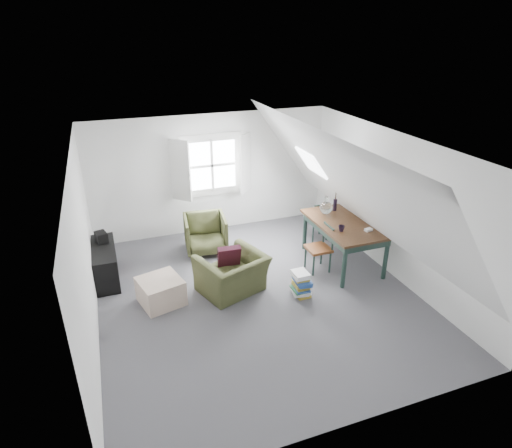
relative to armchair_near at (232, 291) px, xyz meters
name	(u,v)px	position (x,y,z in m)	size (l,w,h in m)	color
floor	(257,295)	(0.35, -0.25, 0.00)	(5.50, 5.50, 0.00)	#4F4F54
ceiling	(257,147)	(0.35, -0.25, 2.50)	(5.50, 5.50, 0.00)	white
wall_back	(212,174)	(0.35, 2.50, 1.25)	(5.00, 5.00, 0.00)	white
wall_front	(352,338)	(0.35, -3.00, 1.25)	(5.00, 5.00, 0.00)	white
wall_left	(84,254)	(-2.15, -0.25, 1.25)	(5.50, 5.50, 0.00)	white
wall_right	(393,206)	(2.85, -0.25, 1.25)	(5.50, 5.50, 0.00)	white
slope_left	(151,209)	(-1.20, -0.25, 1.78)	(5.50, 5.50, 0.00)	white
slope_right	(348,183)	(1.90, -0.25, 1.78)	(5.50, 5.50, 0.00)	white
dormer_window	(212,166)	(0.35, 2.42, 1.45)	(1.71, 0.35, 1.30)	white
skylight	(311,163)	(1.90, 1.05, 1.75)	(0.55, 0.75, 0.04)	white
armchair_near	(232,291)	(0.00, 0.00, 0.00)	(1.02, 0.89, 0.66)	#3D4223
armchair_far	(206,250)	(-0.06, 1.55, 0.00)	(0.78, 0.81, 0.73)	#3D4223
throw_pillow	(229,256)	(0.00, 0.15, 0.59)	(0.38, 0.11, 0.38)	#3B101E
ottoman	(161,291)	(-1.17, 0.08, 0.21)	(0.63, 0.63, 0.42)	#C7AC96
dining_table	(344,228)	(2.21, 0.21, 0.72)	(1.00, 1.67, 0.83)	#351F11
demijohn	(326,207)	(2.06, 0.66, 0.97)	(0.24, 0.24, 0.34)	silver
vase_twigs	(335,204)	(2.31, 0.76, 0.96)	(0.07, 0.08, 0.57)	black
cup	(341,231)	(1.96, -0.09, 0.83)	(0.11, 0.11, 0.10)	black
paper_box	(368,230)	(2.41, -0.24, 0.86)	(0.13, 0.08, 0.04)	white
dining_chair_far	(318,220)	(2.24, 1.26, 0.44)	(0.39, 0.39, 0.84)	#633013
dining_chair_near	(320,247)	(1.70, 0.14, 0.45)	(0.41, 0.41, 0.86)	#633013
media_shelf	(105,266)	(-1.96, 1.10, 0.27)	(0.39, 1.18, 0.61)	black
electronics_box	(101,237)	(-1.96, 1.39, 0.69)	(0.17, 0.24, 0.19)	black
magazine_stack	(301,284)	(1.03, -0.50, 0.21)	(0.32, 0.38, 0.42)	#B29933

